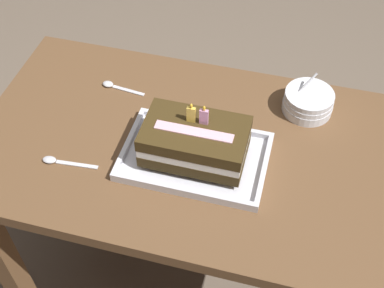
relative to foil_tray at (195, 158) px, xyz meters
The scene contains 7 objects.
ground_plane 0.75m from the foil_tray, 121.11° to the left, with size 8.00×8.00×0.00m, color #6B5B4C.
dining_table 0.14m from the foil_tray, 121.11° to the left, with size 1.10×0.63×0.75m.
foil_tray is the anchor object (origin of this frame).
birthday_cake 0.06m from the foil_tray, 90.00° to the left, with size 0.24×0.15×0.14m.
bowl_stack 0.35m from the foil_tray, 44.90° to the left, with size 0.13×0.13×0.10m.
serving_spoon_near_tray 0.34m from the foil_tray, 163.70° to the right, with size 0.14×0.03×0.01m.
serving_spoon_by_bowls 0.35m from the foil_tray, 145.71° to the left, with size 0.13×0.03×0.01m.
Camera 1 is at (0.22, -0.81, 1.71)m, focal length 47.70 mm.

